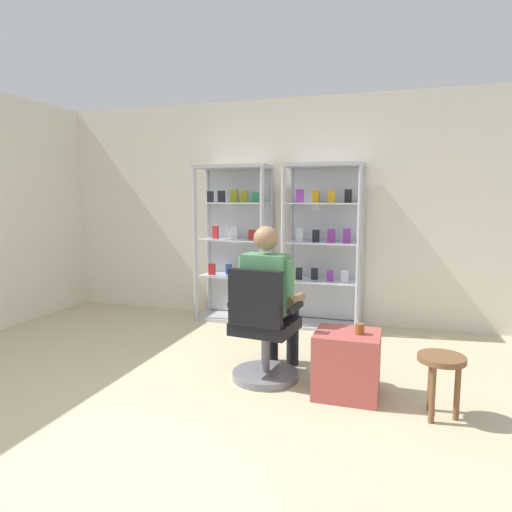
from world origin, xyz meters
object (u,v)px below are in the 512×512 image
(seated_shopkeeper, at_px, (271,293))
(tea_glass, at_px, (360,329))
(storage_crate, at_px, (347,364))
(display_cabinet_left, at_px, (235,242))
(wooden_stool, at_px, (441,369))
(display_cabinet_right, at_px, (324,245))
(office_chair, at_px, (263,335))

(seated_shopkeeper, xyz_separation_m, tea_glass, (0.77, -0.24, -0.17))
(seated_shopkeeper, xyz_separation_m, storage_crate, (0.68, -0.23, -0.46))
(seated_shopkeeper, distance_m, tea_glass, 0.82)
(display_cabinet_left, relative_size, wooden_stool, 4.26)
(storage_crate, bearing_deg, display_cabinet_right, 104.78)
(display_cabinet_left, height_order, wooden_stool, display_cabinet_left)
(office_chair, bearing_deg, display_cabinet_left, 116.52)
(storage_crate, height_order, tea_glass, tea_glass)
(wooden_stool, bearing_deg, seated_shopkeeper, 163.14)
(display_cabinet_left, bearing_deg, seated_shopkeeper, -60.78)
(seated_shopkeeper, xyz_separation_m, wooden_stool, (1.33, -0.40, -0.36))
(seated_shopkeeper, bearing_deg, display_cabinet_left, 119.22)
(office_chair, height_order, storage_crate, office_chair)
(display_cabinet_right, height_order, office_chair, display_cabinet_right)
(office_chair, bearing_deg, tea_glass, -5.96)
(office_chair, distance_m, tea_glass, 0.80)
(display_cabinet_right, height_order, tea_glass, display_cabinet_right)
(display_cabinet_left, height_order, display_cabinet_right, same)
(seated_shopkeeper, bearing_deg, display_cabinet_right, 83.69)
(display_cabinet_right, distance_m, tea_glass, 2.02)
(tea_glass, bearing_deg, storage_crate, 170.01)
(storage_crate, bearing_deg, display_cabinet_left, 130.43)
(tea_glass, bearing_deg, display_cabinet_left, 131.75)
(seated_shopkeeper, distance_m, storage_crate, 0.85)
(office_chair, height_order, wooden_stool, office_chair)
(office_chair, relative_size, wooden_stool, 2.15)
(seated_shopkeeper, bearing_deg, tea_glass, -17.70)
(office_chair, bearing_deg, wooden_stool, -10.13)
(display_cabinet_right, relative_size, storage_crate, 3.81)
(display_cabinet_right, distance_m, storage_crate, 2.06)
(display_cabinet_right, xyz_separation_m, office_chair, (-0.20, -1.81, -0.57))
(office_chair, distance_m, wooden_stool, 1.37)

